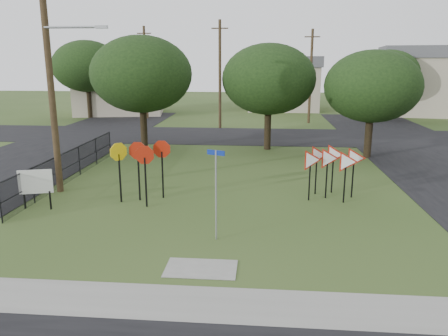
# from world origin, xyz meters

# --- Properties ---
(ground) EXTENTS (140.00, 140.00, 0.00)m
(ground) POSITION_xyz_m (0.00, 0.00, 0.00)
(ground) COLOR #2D451A
(sidewalk) EXTENTS (30.00, 1.60, 0.02)m
(sidewalk) POSITION_xyz_m (0.00, -4.20, 0.01)
(sidewalk) COLOR gray
(sidewalk) RESTS_ON ground
(planting_strip) EXTENTS (30.00, 0.80, 0.02)m
(planting_strip) POSITION_xyz_m (0.00, -5.40, 0.01)
(planting_strip) COLOR #2D451A
(planting_strip) RESTS_ON ground
(street_left) EXTENTS (8.00, 50.00, 0.02)m
(street_left) POSITION_xyz_m (-12.00, 10.00, 0.01)
(street_left) COLOR black
(street_left) RESTS_ON ground
(street_far) EXTENTS (60.00, 8.00, 0.02)m
(street_far) POSITION_xyz_m (0.00, 20.00, 0.01)
(street_far) COLOR black
(street_far) RESTS_ON ground
(curb_pad) EXTENTS (2.00, 1.20, 0.02)m
(curb_pad) POSITION_xyz_m (0.00, -2.40, 0.01)
(curb_pad) COLOR gray
(curb_pad) RESTS_ON ground
(street_name_sign) EXTENTS (0.57, 0.25, 2.97)m
(street_name_sign) POSITION_xyz_m (0.21, -0.26, 1.70)
(street_name_sign) COLOR #989BA0
(street_name_sign) RESTS_ON ground
(stop_sign_cluster) EXTENTS (2.28, 1.32, 2.49)m
(stop_sign_cluster) POSITION_xyz_m (-3.23, 3.40, 1.85)
(stop_sign_cluster) COLOR black
(stop_sign_cluster) RESTS_ON ground
(yield_sign_cluster) EXTENTS (2.81, 1.55, 2.21)m
(yield_sign_cluster) POSITION_xyz_m (4.55, 4.65, 1.63)
(yield_sign_cluster) COLOR black
(yield_sign_cluster) RESTS_ON ground
(info_board) EXTENTS (1.23, 0.40, 1.59)m
(info_board) POSITION_xyz_m (-7.10, 2.12, 1.05)
(info_board) COLOR black
(info_board) RESTS_ON ground
(utility_pole_main) EXTENTS (3.55, 0.33, 10.00)m
(utility_pole_main) POSITION_xyz_m (-7.24, 4.50, 5.21)
(utility_pole_main) COLOR #42321E
(utility_pole_main) RESTS_ON ground
(far_pole_a) EXTENTS (1.40, 0.24, 9.00)m
(far_pole_a) POSITION_xyz_m (-2.00, 24.00, 4.60)
(far_pole_a) COLOR #42321E
(far_pole_a) RESTS_ON ground
(far_pole_b) EXTENTS (1.40, 0.24, 8.50)m
(far_pole_b) POSITION_xyz_m (6.00, 28.00, 4.35)
(far_pole_b) COLOR #42321E
(far_pole_b) RESTS_ON ground
(far_pole_c) EXTENTS (1.40, 0.24, 9.00)m
(far_pole_c) POSITION_xyz_m (-10.00, 30.00, 4.60)
(far_pole_c) COLOR #42321E
(far_pole_c) RESTS_ON ground
(fence_run) EXTENTS (0.05, 11.55, 1.50)m
(fence_run) POSITION_xyz_m (-7.60, 6.25, 0.78)
(fence_run) COLOR black
(fence_run) RESTS_ON ground
(house_left) EXTENTS (10.58, 8.88, 7.20)m
(house_left) POSITION_xyz_m (-14.00, 34.00, 3.65)
(house_left) COLOR #B2A790
(house_left) RESTS_ON ground
(house_mid) EXTENTS (8.40, 8.40, 6.20)m
(house_mid) POSITION_xyz_m (4.00, 40.00, 3.15)
(house_mid) COLOR #B2A790
(house_mid) RESTS_ON ground
(house_right) EXTENTS (8.30, 8.30, 7.20)m
(house_right) POSITION_xyz_m (18.00, 36.00, 3.65)
(house_right) COLOR #B2A790
(house_right) RESTS_ON ground
(tree_near_left) EXTENTS (6.40, 6.40, 7.27)m
(tree_near_left) POSITION_xyz_m (-6.00, 14.00, 4.86)
(tree_near_left) COLOR black
(tree_near_left) RESTS_ON ground
(tree_near_mid) EXTENTS (6.00, 6.00, 6.80)m
(tree_near_mid) POSITION_xyz_m (2.00, 15.00, 4.54)
(tree_near_mid) COLOR black
(tree_near_mid) RESTS_ON ground
(tree_near_right) EXTENTS (5.60, 5.60, 6.33)m
(tree_near_right) POSITION_xyz_m (8.00, 13.00, 4.22)
(tree_near_right) COLOR black
(tree_near_right) RESTS_ON ground
(tree_far_left) EXTENTS (6.80, 6.80, 7.73)m
(tree_far_left) POSITION_xyz_m (-16.00, 30.00, 5.17)
(tree_far_left) COLOR black
(tree_far_left) RESTS_ON ground
(tree_far_right) EXTENTS (6.00, 6.00, 6.80)m
(tree_far_right) POSITION_xyz_m (14.00, 32.00, 4.54)
(tree_far_right) COLOR black
(tree_far_right) RESTS_ON ground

